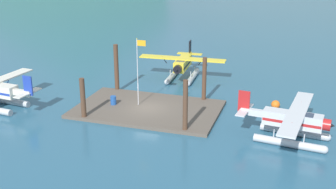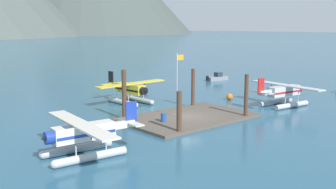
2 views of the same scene
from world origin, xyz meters
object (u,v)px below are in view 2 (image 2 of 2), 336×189
Objects in this scene: seaplane_yellow_bow_centre at (130,91)px; seaplane_cream_port_aft at (84,137)px; boat_grey_open_east at (218,78)px; flagpole at (178,78)px; fuel_drum at (164,117)px; mooring_buoy at (229,97)px; seaplane_silver_stbd_aft at (284,94)px.

seaplane_yellow_bow_centre is 21.33m from seaplane_cream_port_aft.
flagpole is at bearing -145.47° from boat_grey_open_east.
mooring_buoy is at bearing 16.36° from fuel_drum.
seaplane_yellow_bow_centre is at bearing 82.34° from flagpole.
flagpole is at bearing -97.66° from seaplane_yellow_bow_centre.
seaplane_silver_stbd_aft is at bearing -46.16° from seaplane_yellow_bow_centre.
seaplane_silver_stbd_aft and seaplane_yellow_bow_centre have the same top height.
mooring_buoy is at bearing -133.18° from boat_grey_open_east.
fuel_drum is at bearing 171.44° from seaplane_silver_stbd_aft.
flagpole is 1.39× the size of boat_grey_open_east.
seaplane_cream_port_aft is (-26.70, -8.27, 1.14)m from mooring_buoy.
flagpole reaches higher than seaplane_silver_stbd_aft.
mooring_buoy is at bearing 16.66° from flagpole.
fuel_drum reaches higher than mooring_buoy.
seaplane_yellow_bow_centre is at bearing 133.84° from seaplane_silver_stbd_aft.
flagpole reaches higher than boat_grey_open_east.
seaplane_cream_port_aft is (-11.08, -3.68, 0.84)m from fuel_drum.
flagpole is 0.65× the size of seaplane_cream_port_aft.
seaplane_cream_port_aft is at bearing -150.62° from boat_grey_open_east.
seaplane_silver_stbd_aft is at bearing -12.47° from flagpole.
fuel_drum is at bearing 18.38° from seaplane_cream_port_aft.
seaplane_silver_stbd_aft is 1.00× the size of seaplane_yellow_bow_centre.
boat_grey_open_east is (29.07, 18.92, -0.25)m from fuel_drum.
mooring_buoy is 0.08× the size of seaplane_cream_port_aft.
seaplane_cream_port_aft reaches higher than fuel_drum.
seaplane_yellow_bow_centre is 26.21m from boat_grey_open_east.
fuel_drum is at bearing -146.94° from boat_grey_open_east.
boat_grey_open_east is (40.16, 22.61, -1.09)m from seaplane_cream_port_aft.
flagpole is 7.84× the size of mooring_buoy.
mooring_buoy is 27.97m from seaplane_cream_port_aft.
mooring_buoy is at bearing 17.20° from seaplane_cream_port_aft.
flagpole reaches higher than fuel_drum.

